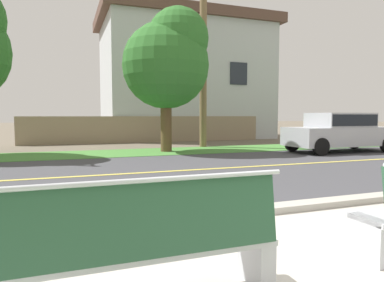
{
  "coord_description": "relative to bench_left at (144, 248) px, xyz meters",
  "views": [
    {
      "loc": [
        -2.11,
        -1.95,
        1.43
      ],
      "look_at": [
        -0.1,
        3.54,
        1.0
      ],
      "focal_mm": 32.41,
      "sensor_mm": 36.0,
      "label": 1
    }
  ],
  "objects": [
    {
      "name": "garden_wall",
      "position": [
        3.71,
        15.95,
        0.23
      ],
      "size": [
        13.0,
        0.36,
        1.4
      ],
      "primitive_type": "cube",
      "color": "gray",
      "rests_on": "ground_plane"
    },
    {
      "name": "sidewalk_pavement",
      "position": [
        1.59,
        -0.07,
        -0.46
      ],
      "size": [
        44.0,
        3.6,
        0.01
      ],
      "primitive_type": "cube",
      "color": "#B7B2A8",
      "rests_on": "ground_plane"
    },
    {
      "name": "road_centre_line",
      "position": [
        1.59,
        6.03,
        -0.46
      ],
      "size": [
        48.0,
        0.14,
        0.01
      ],
      "primitive_type": "cube",
      "color": "#E0CC4C",
      "rests_on": "ground_plane"
    },
    {
      "name": "curb_edge",
      "position": [
        1.59,
        1.88,
        -0.41
      ],
      "size": [
        44.0,
        0.3,
        0.11
      ],
      "primitive_type": "cube",
      "color": "#ADA89E",
      "rests_on": "ground_plane"
    },
    {
      "name": "car_silver_far",
      "position": [
        9.66,
        8.43,
        0.39
      ],
      "size": [
        4.3,
        1.86,
        1.54
      ],
      "color": "#B2B5BC",
      "rests_on": "ground_plane"
    },
    {
      "name": "bench_left",
      "position": [
        0.0,
        0.0,
        0.0
      ],
      "size": [
        2.08,
        0.48,
        1.01
      ],
      "color": "silver",
      "rests_on": "ground_plane"
    },
    {
      "name": "ground_plane",
      "position": [
        1.59,
        7.53,
        -0.47
      ],
      "size": [
        140.0,
        140.0,
        0.0
      ],
      "primitive_type": "plane",
      "color": "#665B4C"
    },
    {
      "name": "street_asphalt",
      "position": [
        1.59,
        6.03,
        -0.46
      ],
      "size": [
        52.0,
        8.0,
        0.01
      ],
      "primitive_type": "cube",
      "color": "#424247",
      "rests_on": "ground_plane"
    },
    {
      "name": "house_across_street",
      "position": [
        6.83,
        19.15,
        3.42
      ],
      "size": [
        10.89,
        6.91,
        7.69
      ],
      "color": "#B7BCC1",
      "rests_on": "ground_plane"
    },
    {
      "name": "shade_tree_left",
      "position": [
        3.34,
        10.76,
        3.17
      ],
      "size": [
        3.4,
        3.4,
        5.61
      ],
      "color": "brown",
      "rests_on": "ground_plane"
    },
    {
      "name": "far_verge_grass",
      "position": [
        1.59,
        10.87,
        -0.46
      ],
      "size": [
        48.0,
        2.8,
        0.02
      ],
      "primitive_type": "cube",
      "color": "#478438",
      "rests_on": "ground_plane"
    }
  ]
}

